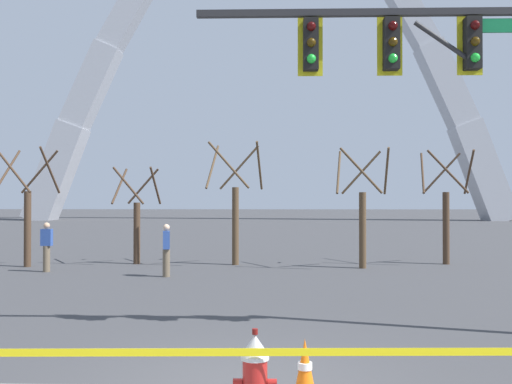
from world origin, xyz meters
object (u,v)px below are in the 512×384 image
Objects in this scene: pedestrian_standing_center at (166,250)px; pedestrian_walking_left at (47,246)px; monument_arch at (267,68)px; traffic_cone_by_hydrant at (305,371)px; traffic_signal_gantry at (452,89)px; fire_hydrant at (255,378)px.

pedestrian_walking_left is at bearing 165.45° from pedestrian_standing_center.
pedestrian_walking_left is at bearing -98.93° from monument_arch.
traffic_cone_by_hydrant is at bearing -89.19° from monument_arch.
traffic_signal_gantry reaches higher than pedestrian_standing_center.
traffic_signal_gantry is 53.37m from monument_arch.
traffic_signal_gantry is at bearing 49.67° from fire_hydrant.
pedestrian_walking_left reaches higher than traffic_cone_by_hydrant.
pedestrian_walking_left is (-7.06, 12.11, 0.35)m from fire_hydrant.
pedestrian_standing_center is (-6.31, 7.14, -3.45)m from traffic_signal_gantry.
pedestrian_standing_center is (-2.77, -44.64, -15.86)m from monument_arch.
traffic_cone_by_hydrant is at bearing -56.38° from pedestrian_walking_left.
fire_hydrant is 0.62× the size of pedestrian_standing_center.
pedestrian_standing_center is at bearing 108.82° from traffic_cone_by_hydrant.
fire_hydrant is at bearing -89.78° from monument_arch.
pedestrian_standing_center is (-2.99, 11.05, 0.35)m from fire_hydrant.
pedestrian_standing_center is at bearing -14.55° from pedestrian_walking_left.
traffic_signal_gantry is 10.13m from pedestrian_standing_center.
traffic_cone_by_hydrant is 0.01× the size of monument_arch.
monument_arch is at bearing 93.90° from traffic_signal_gantry.
fire_hydrant reaches higher than traffic_cone_by_hydrant.
pedestrian_standing_center is at bearing 105.13° from fire_hydrant.
traffic_cone_by_hydrant is 0.11× the size of traffic_signal_gantry.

